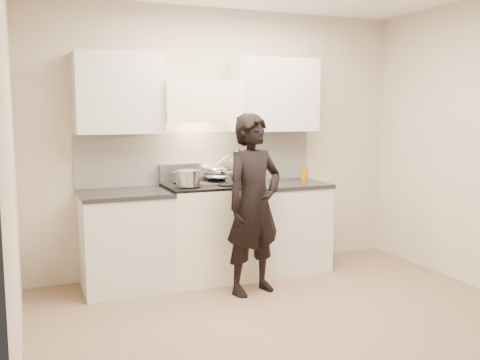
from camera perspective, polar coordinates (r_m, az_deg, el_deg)
name	(u,v)px	position (r m, az deg, el deg)	size (l,w,h in m)	color
ground_plane	(300,326)	(4.33, 6.40, -15.23)	(4.00, 4.00, 0.00)	#886A4E
room_shell	(274,119)	(4.30, 3.65, 6.52)	(4.04, 3.54, 2.70)	beige
stove	(205,232)	(5.32, -3.77, -5.51)	(0.76, 0.65, 0.96)	white
counter_right	(280,226)	(5.64, 4.29, -4.93)	(0.92, 0.67, 0.92)	silver
counter_left	(126,240)	(5.14, -12.10, -6.28)	(0.82, 0.67, 0.92)	silver
wok	(219,171)	(5.43, -2.30, 0.91)	(0.34, 0.41, 0.27)	#ACACB5
stock_pot	(188,178)	(5.05, -5.55, 0.21)	(0.31, 0.28, 0.15)	#ACACB5
utensil_crock	(238,172)	(5.61, -0.25, 0.88)	(0.13, 0.13, 0.34)	#9D9EA1
spice_jar	(264,176)	(5.69, 2.57, 0.40)	(0.04, 0.04, 0.10)	orange
oil_glass	(305,174)	(5.77, 6.90, 0.61)	(0.08, 0.08, 0.13)	#A95C05
person	(254,205)	(4.84, 1.46, -2.63)	(0.60, 0.39, 1.64)	black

